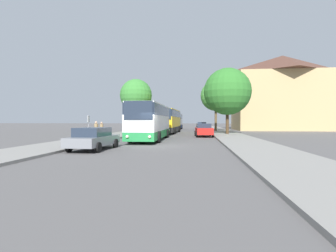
# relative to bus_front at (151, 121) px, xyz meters

# --- Properties ---
(ground_plane) EXTENTS (300.00, 300.00, 0.00)m
(ground_plane) POSITION_rel_bus_front_xyz_m (1.48, -5.24, -1.83)
(ground_plane) COLOR #565454
(ground_plane) RESTS_ON ground
(sidewalk_left) EXTENTS (4.00, 120.00, 0.15)m
(sidewalk_left) POSITION_rel_bus_front_xyz_m (-5.52, -5.24, -1.75)
(sidewalk_left) COLOR gray
(sidewalk_left) RESTS_ON ground_plane
(sidewalk_right) EXTENTS (4.00, 120.00, 0.15)m
(sidewalk_right) POSITION_rel_bus_front_xyz_m (8.48, -5.24, -1.75)
(sidewalk_right) COLOR gray
(sidewalk_right) RESTS_ON ground_plane
(building_right_background) EXTENTS (18.09, 12.32, 14.67)m
(building_right_background) POSITION_rel_bus_front_xyz_m (21.30, 28.66, 5.51)
(building_right_background) COLOR tan
(building_right_background) RESTS_ON ground_plane
(bus_front) EXTENTS (2.82, 11.32, 3.42)m
(bus_front) POSITION_rel_bus_front_xyz_m (0.00, 0.00, 0.00)
(bus_front) COLOR #238942
(bus_front) RESTS_ON ground_plane
(bus_middle) EXTENTS (3.13, 12.01, 3.50)m
(bus_middle) POSITION_rel_bus_front_xyz_m (0.24, 14.21, 0.04)
(bus_middle) COLOR #2D2D2D
(bus_middle) RESTS_ON ground_plane
(bus_rear) EXTENTS (2.87, 11.17, 3.32)m
(bus_rear) POSITION_rel_bus_front_xyz_m (-0.06, 30.44, -0.05)
(bus_rear) COLOR #2D519E
(bus_rear) RESTS_ON ground_plane
(parked_car_left_curb) EXTENTS (2.24, 4.73, 1.45)m
(parked_car_left_curb) POSITION_rel_bus_front_xyz_m (-2.19, -8.86, -1.07)
(parked_car_left_curb) COLOR slate
(parked_car_left_curb) RESTS_ON ground_plane
(parked_car_right_near) EXTENTS (2.18, 4.77, 1.53)m
(parked_car_right_near) POSITION_rel_bus_front_xyz_m (5.29, 5.87, -1.02)
(parked_car_right_near) COLOR red
(parked_car_right_near) RESTS_ON ground_plane
(parked_car_right_far) EXTENTS (2.15, 4.43, 1.57)m
(parked_car_right_far) POSITION_rel_bus_front_xyz_m (5.54, 25.81, -1.02)
(parked_car_right_far) COLOR #233D9E
(parked_car_right_far) RESTS_ON ground_plane
(bus_stop_sign) EXTENTS (0.08, 0.45, 2.24)m
(bus_stop_sign) POSITION_rel_bus_front_xyz_m (-5.33, -2.27, -0.28)
(bus_stop_sign) COLOR gray
(bus_stop_sign) RESTS_ON sidewalk_left
(pedestrian_waiting_near) EXTENTS (0.36, 0.36, 1.60)m
(pedestrian_waiting_near) POSITION_rel_bus_front_xyz_m (-5.80, 2.31, -0.87)
(pedestrian_waiting_near) COLOR #23232D
(pedestrian_waiting_near) RESTS_ON sidewalk_left
(pedestrian_waiting_far) EXTENTS (0.36, 0.36, 1.68)m
(pedestrian_waiting_far) POSITION_rel_bus_front_xyz_m (-5.08, -1.08, -0.83)
(pedestrian_waiting_far) COLOR #23232D
(pedestrian_waiting_far) RESTS_ON sidewalk_left
(tree_left_near) EXTENTS (4.71, 4.71, 7.86)m
(tree_left_near) POSITION_rel_bus_front_xyz_m (-4.45, 12.90, 3.81)
(tree_left_near) COLOR #47331E
(tree_left_near) RESTS_ON sidewalk_left
(tree_left_far) EXTENTS (4.68, 4.68, 6.75)m
(tree_left_far) POSITION_rel_bus_front_xyz_m (-5.20, 18.07, 2.72)
(tree_left_far) COLOR #47331E
(tree_left_far) RESTS_ON sidewalk_left
(tree_right_near) EXTENTS (6.11, 6.11, 8.57)m
(tree_right_near) POSITION_rel_bus_front_xyz_m (8.46, 9.63, 3.83)
(tree_right_near) COLOR #47331E
(tree_right_near) RESTS_ON sidewalk_right
(tree_right_mid) EXTENTS (5.21, 5.21, 8.59)m
(tree_right_mid) POSITION_rel_bus_front_xyz_m (7.76, 20.39, 4.30)
(tree_right_mid) COLOR brown
(tree_right_mid) RESTS_ON sidewalk_right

